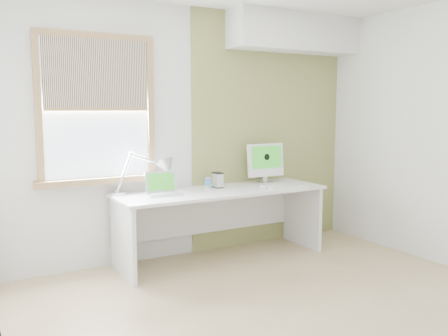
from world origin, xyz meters
TOP-DOWN VIEW (x-y plane):
  - room at (0.00, 0.00)m, footprint 4.04×3.54m
  - accent_wall at (1.00, 1.74)m, footprint 2.00×0.02m
  - soffit at (1.20, 1.57)m, footprint 1.60×0.40m
  - window at (-1.00, 1.71)m, footprint 1.20×0.14m
  - desk at (0.16, 1.44)m, footprint 2.20×0.70m
  - desk_lamp at (-0.46, 1.58)m, footprint 0.71×0.30m
  - laptop at (-0.47, 1.42)m, footprint 0.34×0.28m
  - phone_dock at (0.05, 1.48)m, footprint 0.08×0.08m
  - external_drive at (0.19, 1.51)m, footprint 0.08×0.13m
  - imac at (0.81, 1.55)m, footprint 0.45×0.15m
  - keyboard at (0.84, 1.16)m, footprint 0.47×0.15m
  - mouse at (0.58, 1.25)m, footprint 0.08×0.11m

SIDE VIEW (x-z plane):
  - desk at x=0.16m, z-range 0.17..0.90m
  - keyboard at x=0.84m, z-range 0.73..0.75m
  - mouse at x=0.58m, z-range 0.73..0.76m
  - phone_dock at x=0.05m, z-range 0.70..0.83m
  - laptop at x=-0.47m, z-range 0.67..0.89m
  - external_drive at x=0.19m, z-range 0.73..0.89m
  - desk_lamp at x=-0.46m, z-range 0.74..1.15m
  - imac at x=0.81m, z-range 0.76..1.20m
  - room at x=0.00m, z-range -0.02..2.62m
  - accent_wall at x=1.00m, z-range 0.00..2.60m
  - window at x=-1.00m, z-range 0.83..2.25m
  - soffit at x=1.20m, z-range 2.19..2.61m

